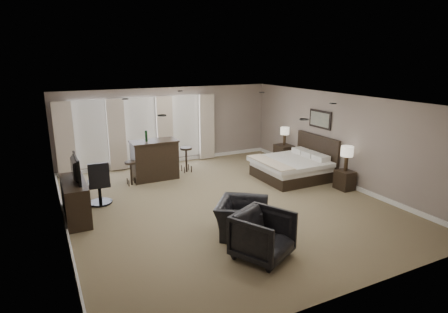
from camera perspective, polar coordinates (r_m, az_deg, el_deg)
name	(u,v)px	position (r m, az deg, el deg)	size (l,w,h in m)	color
room	(224,153)	(9.19, 0.00, 0.48)	(7.60, 8.60, 2.64)	#736549
window_bay	(141,132)	(12.65, -12.51, 3.70)	(5.25, 0.20, 2.30)	silver
bed	(288,159)	(11.38, 9.75, -0.38)	(1.98, 1.89, 1.26)	silver
nightstand_near	(345,180)	(10.99, 17.90, -3.42)	(0.40, 0.49, 0.54)	black
nightstand_far	(284,154)	(13.09, 9.10, 0.33)	(0.50, 0.61, 0.66)	black
lamp_near	(346,159)	(10.82, 18.16, -0.32)	(0.34, 0.34, 0.70)	beige
lamp_far	(285,136)	(12.95, 9.22, 3.07)	(0.30, 0.30, 0.62)	beige
wall_art	(320,119)	(11.83, 14.39, 5.52)	(0.04, 0.96, 0.56)	slate
dresser	(75,200)	(9.18, -21.72, -6.19)	(0.50, 1.56, 0.90)	black
tv	(73,178)	(9.02, -22.03, -3.12)	(1.01, 0.58, 0.13)	black
armchair_near	(242,212)	(7.83, 2.74, -8.50)	(1.10, 0.72, 0.96)	black
armchair_far	(263,233)	(7.00, 5.96, -11.57)	(0.94, 0.88, 0.97)	black
bar_counter	(155,160)	(11.44, -10.51, -0.49)	(1.37, 0.71, 1.20)	black
bar_stool_left	(131,173)	(11.11, -13.97, -2.50)	(0.33, 0.33, 0.70)	black
bar_stool_right	(186,160)	(12.05, -5.77, -0.48)	(0.38, 0.38, 0.81)	black
desk_chair	(99,182)	(9.86, -18.54, -3.76)	(0.57, 0.57, 1.13)	black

